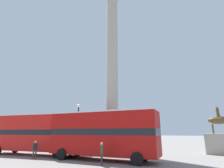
{
  "coord_description": "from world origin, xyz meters",
  "views": [
    {
      "loc": [
        8.9,
        -20.64,
        2.53
      ],
      "look_at": [
        0.0,
        0.0,
        8.65
      ],
      "focal_mm": 28.0,
      "sensor_mm": 36.0,
      "label": 1
    }
  ],
  "objects_px": {
    "bus_a": "(103,133)",
    "equestrian_statue": "(222,141)",
    "street_lamp": "(78,126)",
    "pedestrian_near_lamp": "(35,149)",
    "monument_column": "(112,96)",
    "bus_b": "(36,132)",
    "pedestrian_by_plinth": "(102,153)"
  },
  "relations": [
    {
      "from": "bus_b",
      "to": "street_lamp",
      "type": "bearing_deg",
      "value": 36.56
    },
    {
      "from": "equestrian_statue",
      "to": "bus_a",
      "type": "bearing_deg",
      "value": -133.54
    },
    {
      "from": "pedestrian_near_lamp",
      "to": "pedestrian_by_plinth",
      "type": "distance_m",
      "value": 7.57
    },
    {
      "from": "bus_a",
      "to": "bus_b",
      "type": "height_order",
      "value": "bus_b"
    },
    {
      "from": "bus_a",
      "to": "pedestrian_near_lamp",
      "type": "relative_size",
      "value": 6.31
    },
    {
      "from": "bus_a",
      "to": "street_lamp",
      "type": "height_order",
      "value": "street_lamp"
    },
    {
      "from": "bus_b",
      "to": "pedestrian_by_plinth",
      "type": "relative_size",
      "value": 6.68
    },
    {
      "from": "equestrian_statue",
      "to": "street_lamp",
      "type": "height_order",
      "value": "street_lamp"
    },
    {
      "from": "bus_a",
      "to": "street_lamp",
      "type": "distance_m",
      "value": 6.21
    },
    {
      "from": "bus_b",
      "to": "pedestrian_near_lamp",
      "type": "height_order",
      "value": "bus_b"
    },
    {
      "from": "bus_b",
      "to": "equestrian_statue",
      "type": "height_order",
      "value": "equestrian_statue"
    },
    {
      "from": "street_lamp",
      "to": "pedestrian_near_lamp",
      "type": "bearing_deg",
      "value": -104.33
    },
    {
      "from": "monument_column",
      "to": "equestrian_statue",
      "type": "relative_size",
      "value": 4.49
    },
    {
      "from": "monument_column",
      "to": "street_lamp",
      "type": "xyz_separation_m",
      "value": [
        -3.77,
        -1.96,
        -3.75
      ]
    },
    {
      "from": "equestrian_statue",
      "to": "pedestrian_by_plinth",
      "type": "height_order",
      "value": "equestrian_statue"
    },
    {
      "from": "monument_column",
      "to": "pedestrian_by_plinth",
      "type": "height_order",
      "value": "monument_column"
    },
    {
      "from": "monument_column",
      "to": "pedestrian_near_lamp",
      "type": "distance_m",
      "value": 10.62
    },
    {
      "from": "bus_a",
      "to": "monument_column",
      "type": "bearing_deg",
      "value": 104.83
    },
    {
      "from": "bus_b",
      "to": "bus_a",
      "type": "bearing_deg",
      "value": -6.87
    },
    {
      "from": "monument_column",
      "to": "equestrian_statue",
      "type": "height_order",
      "value": "monument_column"
    },
    {
      "from": "pedestrian_by_plinth",
      "to": "pedestrian_near_lamp",
      "type": "bearing_deg",
      "value": -118.92
    },
    {
      "from": "bus_a",
      "to": "equestrian_statue",
      "type": "xyz_separation_m",
      "value": [
        10.88,
        9.35,
        -0.99
      ]
    },
    {
      "from": "monument_column",
      "to": "street_lamp",
      "type": "bearing_deg",
      "value": -152.61
    },
    {
      "from": "pedestrian_by_plinth",
      "to": "bus_b",
      "type": "bearing_deg",
      "value": -129.23
    },
    {
      "from": "equestrian_statue",
      "to": "pedestrian_by_plinth",
      "type": "relative_size",
      "value": 3.2
    },
    {
      "from": "bus_a",
      "to": "pedestrian_by_plinth",
      "type": "bearing_deg",
      "value": -64.72
    },
    {
      "from": "equestrian_statue",
      "to": "pedestrian_near_lamp",
      "type": "distance_m",
      "value": 20.58
    },
    {
      "from": "bus_a",
      "to": "bus_b",
      "type": "xyz_separation_m",
      "value": [
        -8.66,
        0.27,
        0.03
      ]
    },
    {
      "from": "bus_a",
      "to": "bus_b",
      "type": "distance_m",
      "value": 8.66
    },
    {
      "from": "street_lamp",
      "to": "pedestrian_by_plinth",
      "type": "distance_m",
      "value": 8.78
    },
    {
      "from": "monument_column",
      "to": "bus_a",
      "type": "height_order",
      "value": "monument_column"
    },
    {
      "from": "equestrian_statue",
      "to": "pedestrian_near_lamp",
      "type": "height_order",
      "value": "equestrian_statue"
    }
  ]
}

